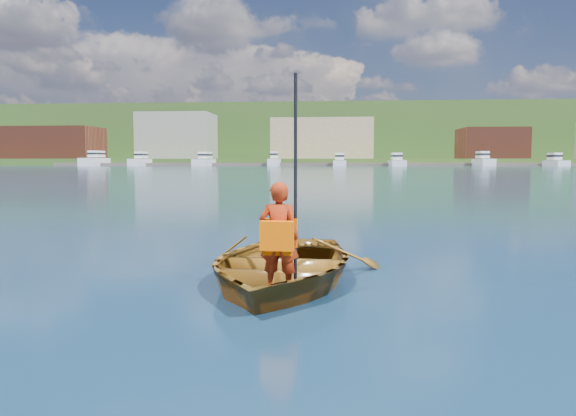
% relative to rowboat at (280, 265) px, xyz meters
% --- Properties ---
extents(ground, '(600.00, 600.00, 0.00)m').
position_rel_rowboat_xyz_m(ground, '(1.04, 0.12, -0.21)').
color(ground, '#132546').
rests_on(ground, ground).
extents(rowboat, '(2.71, 3.61, 0.71)m').
position_rel_rowboat_xyz_m(rowboat, '(0.00, 0.00, 0.00)').
color(rowboat, brown).
rests_on(rowboat, ground).
extents(child_paddler, '(0.44, 0.35, 2.26)m').
position_rel_rowboat_xyz_m(child_paddler, '(0.09, -0.91, 0.48)').
color(child_paddler, '#9D270B').
rests_on(child_paddler, ground).
extents(shoreline, '(400.00, 140.00, 22.00)m').
position_rel_rowboat_xyz_m(shoreline, '(1.04, 236.73, 10.12)').
color(shoreline, '#345D26').
rests_on(shoreline, ground).
extents(dock, '(159.98, 12.56, 0.80)m').
position_rel_rowboat_xyz_m(dock, '(2.45, 148.12, 0.19)').
color(dock, brown).
rests_on(dock, ground).
extents(waterfront_buildings, '(202.00, 16.00, 14.00)m').
position_rel_rowboat_xyz_m(waterfront_buildings, '(-6.69, 165.12, 7.54)').
color(waterfront_buildings, brown).
rests_on(waterfront_buildings, ground).
extents(marina_yachts, '(138.21, 13.31, 4.42)m').
position_rel_rowboat_xyz_m(marina_yachts, '(-5.86, 143.44, 1.16)').
color(marina_yachts, white).
rests_on(marina_yachts, ground).
extents(hillside_trees, '(308.07, 85.86, 23.54)m').
position_rel_rowboat_xyz_m(hillside_trees, '(9.08, 228.51, 15.99)').
color(hillside_trees, '#382314').
rests_on(hillside_trees, ground).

